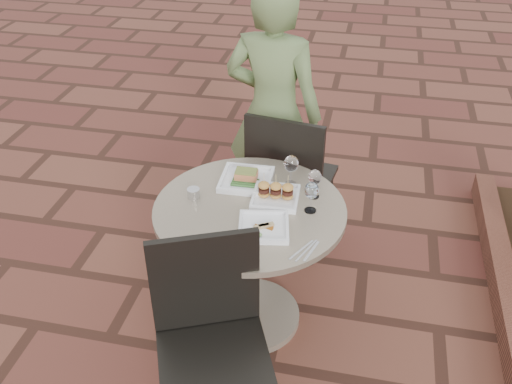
% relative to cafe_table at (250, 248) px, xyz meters
% --- Properties ---
extents(ground, '(60.00, 60.00, 0.00)m').
position_rel_cafe_table_xyz_m(ground, '(-0.27, -0.29, -0.48)').
color(ground, brown).
rests_on(ground, ground).
extents(cafe_table, '(0.90, 0.90, 0.73)m').
position_rel_cafe_table_xyz_m(cafe_table, '(0.00, 0.00, 0.00)').
color(cafe_table, gray).
rests_on(cafe_table, ground).
extents(chair_far, '(0.50, 0.50, 0.93)m').
position_rel_cafe_table_xyz_m(chair_far, '(0.09, 0.62, 0.07)').
color(chair_far, black).
rests_on(chair_far, ground).
extents(chair_near, '(0.58, 0.58, 0.93)m').
position_rel_cafe_table_xyz_m(chair_near, '(-0.03, -0.59, 0.07)').
color(chair_near, black).
rests_on(chair_near, ground).
extents(diner, '(0.62, 0.46, 1.58)m').
position_rel_cafe_table_xyz_m(diner, '(-0.05, 0.85, 0.31)').
color(diner, '#576C3B').
rests_on(diner, ground).
extents(plate_salmon, '(0.26, 0.26, 0.07)m').
position_rel_cafe_table_xyz_m(plate_salmon, '(-0.06, 0.20, 0.27)').
color(plate_salmon, white).
rests_on(plate_salmon, cafe_table).
extents(plate_sliders, '(0.23, 0.23, 0.14)m').
position_rel_cafe_table_xyz_m(plate_sliders, '(0.11, 0.09, 0.28)').
color(plate_sliders, white).
rests_on(plate_sliders, cafe_table).
extents(plate_tuna, '(0.26, 0.26, 0.03)m').
position_rel_cafe_table_xyz_m(plate_tuna, '(0.10, -0.15, 0.26)').
color(plate_tuna, white).
rests_on(plate_tuna, cafe_table).
extents(wine_glass_right, '(0.07, 0.07, 0.15)m').
position_rel_cafe_table_xyz_m(wine_glass_right, '(0.28, 0.03, 0.36)').
color(wine_glass_right, white).
rests_on(wine_glass_right, cafe_table).
extents(wine_glass_mid, '(0.07, 0.07, 0.16)m').
position_rel_cafe_table_xyz_m(wine_glass_mid, '(0.15, 0.23, 0.36)').
color(wine_glass_mid, white).
rests_on(wine_glass_mid, cafe_table).
extents(wine_glass_far, '(0.06, 0.06, 0.15)m').
position_rel_cafe_table_xyz_m(wine_glass_far, '(0.28, 0.15, 0.35)').
color(wine_glass_far, white).
rests_on(wine_glass_far, cafe_table).
extents(steel_ramekin, '(0.06, 0.06, 0.05)m').
position_rel_cafe_table_xyz_m(steel_ramekin, '(-0.28, 0.03, 0.27)').
color(steel_ramekin, silver).
rests_on(steel_ramekin, cafe_table).
extents(cutlery_set, '(0.13, 0.19, 0.00)m').
position_rel_cafe_table_xyz_m(cutlery_set, '(0.30, -0.25, 0.25)').
color(cutlery_set, silver).
rests_on(cutlery_set, cafe_table).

